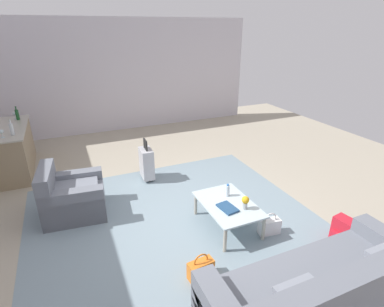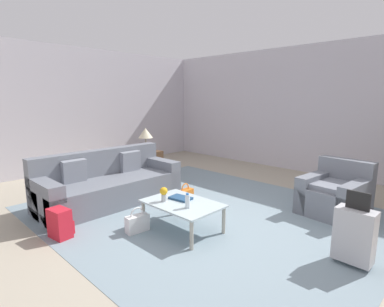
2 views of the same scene
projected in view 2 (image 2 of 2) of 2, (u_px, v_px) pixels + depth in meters
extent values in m
plane|color=#A89E89|center=(227.00, 227.00, 4.31)|extent=(12.00, 12.00, 0.00)
cube|color=silver|center=(337.00, 111.00, 6.89)|extent=(10.24, 0.12, 3.10)
cube|color=silver|center=(68.00, 110.00, 7.50)|extent=(0.12, 8.00, 3.10)
cube|color=gray|center=(205.00, 213.00, 4.86)|extent=(5.20, 4.40, 0.01)
cube|color=slate|center=(112.00, 191.00, 5.29)|extent=(0.97, 2.47, 0.45)
cube|color=slate|center=(100.00, 174.00, 5.50)|extent=(0.22, 2.47, 0.91)
cube|color=slate|center=(160.00, 174.00, 6.05)|extent=(0.97, 0.24, 0.63)
cube|color=slate|center=(46.00, 201.00, 4.48)|extent=(0.97, 0.24, 0.63)
cube|color=gray|center=(130.00, 162.00, 5.75)|extent=(0.16, 0.40, 0.41)
cube|color=gray|center=(74.00, 172.00, 4.97)|extent=(0.16, 0.40, 0.41)
cube|color=slate|center=(333.00, 201.00, 4.78)|extent=(0.95, 1.01, 0.44)
cube|color=slate|center=(345.00, 184.00, 4.97)|extent=(0.88, 0.29, 0.85)
cube|color=slate|center=(356.00, 201.00, 4.51)|extent=(0.29, 0.95, 0.60)
cube|color=slate|center=(314.00, 191.00, 5.01)|extent=(0.29, 0.95, 0.60)
cube|color=gray|center=(333.00, 186.00, 4.70)|extent=(0.69, 0.73, 0.08)
cube|color=silver|center=(182.00, 203.00, 4.16)|extent=(1.07, 0.73, 0.02)
cylinder|color=#ADA899|center=(176.00, 203.00, 4.75)|extent=(0.05, 0.05, 0.38)
cylinder|color=#ADA899|center=(224.00, 220.00, 4.09)|extent=(0.05, 0.05, 0.38)
cylinder|color=#ADA899|center=(144.00, 214.00, 4.31)|extent=(0.05, 0.05, 0.38)
cylinder|color=#ADA899|center=(192.00, 235.00, 3.64)|extent=(0.05, 0.05, 0.38)
cylinder|color=silver|center=(187.00, 201.00, 3.93)|extent=(0.06, 0.06, 0.18)
cylinder|color=#2D6BBC|center=(187.00, 194.00, 3.91)|extent=(0.04, 0.04, 0.02)
cube|color=navy|center=(181.00, 198.00, 4.29)|extent=(0.33, 0.24, 0.03)
cylinder|color=#B2B7BC|center=(164.00, 198.00, 4.19)|extent=(0.07, 0.07, 0.10)
sphere|color=gold|center=(164.00, 191.00, 4.17)|extent=(0.11, 0.11, 0.11)
cube|color=#513823|center=(146.00, 163.00, 7.15)|extent=(0.59, 0.59, 0.60)
cylinder|color=#ADA899|center=(146.00, 151.00, 7.10)|extent=(0.18, 0.18, 0.02)
cylinder|color=#ADA899|center=(146.00, 144.00, 7.07)|extent=(0.04, 0.04, 0.29)
cone|color=beige|center=(146.00, 133.00, 7.02)|extent=(0.34, 0.34, 0.23)
cube|color=#B7B7BC|center=(354.00, 235.00, 3.29)|extent=(0.41, 0.23, 0.60)
cube|color=black|center=(358.00, 201.00, 3.22)|extent=(0.24, 0.03, 0.20)
cylinder|color=black|center=(339.00, 258.00, 3.45)|extent=(0.02, 0.05, 0.05)
cylinder|color=black|center=(365.00, 267.00, 3.25)|extent=(0.02, 0.05, 0.05)
cube|color=orange|center=(185.00, 196.00, 5.31)|extent=(0.17, 0.33, 0.24)
torus|color=orange|center=(185.00, 189.00, 5.28)|extent=(0.04, 0.20, 0.20)
cube|color=white|center=(137.00, 224.00, 4.15)|extent=(0.18, 0.33, 0.24)
torus|color=white|center=(137.00, 214.00, 4.12)|extent=(0.04, 0.20, 0.20)
cube|color=red|center=(60.00, 223.00, 3.96)|extent=(0.33, 0.24, 0.40)
cube|color=red|center=(68.00, 226.00, 4.07)|extent=(0.22, 0.09, 0.18)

